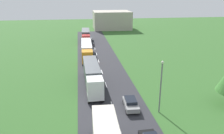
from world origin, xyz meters
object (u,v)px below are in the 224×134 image
Objects in this scene: truck_third at (87,49)px; truck_fourth at (86,35)px; car_third at (131,103)px; lamppost_second at (161,84)px; truck_second at (92,75)px; distant_building at (112,20)px.

truck_third is 18.84m from truck_fourth.
car_third is 5.23m from lamppost_second.
car_third is (4.69, -46.55, -1.35)m from truck_fourth.
truck_fourth is 2.99× the size of car_third.
truck_fourth is 48.89m from lamppost_second.
truck_second is 1.06× the size of truck_fourth.
lamppost_second is (8.35, -48.12, 2.02)m from truck_fourth.
lamppost_second is (8.57, -10.26, 1.97)m from truck_second.
truck_third is 2.03× the size of lamppost_second.
truck_fourth is at bearing 89.67° from truck_second.
lamppost_second reaches higher than car_third.
lamppost_second reaches higher than truck_fourth.
car_third is 0.26× the size of distant_building.
truck_third is 28.21m from car_third.
lamppost_second reaches higher than truck_second.
truck_fourth is at bearing 99.84° from lamppost_second.
truck_third is at bearing 106.69° from lamppost_second.
distant_building is at bearing 83.91° from car_third.
distant_building is at bearing 86.84° from lamppost_second.
distant_building reaches higher than car_third.
truck_second is 0.90× the size of truck_third.
lamppost_second reaches higher than truck_third.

